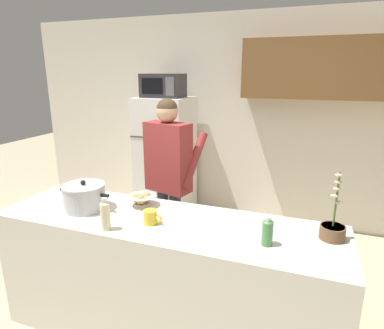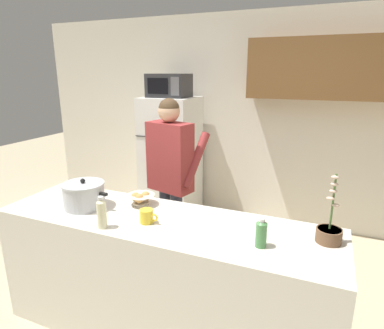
{
  "view_description": "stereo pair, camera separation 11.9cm",
  "coord_description": "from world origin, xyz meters",
  "px_view_note": "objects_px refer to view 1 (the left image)",
  "views": [
    {
      "loc": [
        0.89,
        -1.87,
        1.9
      ],
      "look_at": [
        0.0,
        0.55,
        1.17
      ],
      "focal_mm": 30.61,
      "sensor_mm": 36.0,
      "label": 1
    },
    {
      "loc": [
        1.0,
        -1.83,
        1.9
      ],
      "look_at": [
        0.0,
        0.55,
        1.17
      ],
      "focal_mm": 30.61,
      "sensor_mm": 36.0,
      "label": 2
    }
  ],
  "objects_px": {
    "refrigerator": "(166,160)",
    "bottle_mid_counter": "(105,214)",
    "microwave": "(163,86)",
    "cooking_pot": "(84,197)",
    "potted_orchid": "(333,229)",
    "coffee_mug": "(151,217)",
    "bottle_near_edge": "(267,231)",
    "person_near_pot": "(169,166)",
    "bread_bowl": "(142,199)"
  },
  "relations": [
    {
      "from": "refrigerator",
      "to": "bottle_mid_counter",
      "type": "relative_size",
      "value": 7.4
    },
    {
      "from": "microwave",
      "to": "cooking_pot",
      "type": "xyz_separation_m",
      "value": [
        0.21,
        -1.86,
        -0.73
      ]
    },
    {
      "from": "cooking_pot",
      "to": "potted_orchid",
      "type": "height_order",
      "value": "potted_orchid"
    },
    {
      "from": "bottle_mid_counter",
      "to": "coffee_mug",
      "type": "bearing_deg",
      "value": 37.11
    },
    {
      "from": "bottle_near_edge",
      "to": "person_near_pot",
      "type": "bearing_deg",
      "value": 138.52
    },
    {
      "from": "cooking_pot",
      "to": "bread_bowl",
      "type": "xyz_separation_m",
      "value": [
        0.37,
        0.2,
        -0.04
      ]
    },
    {
      "from": "person_near_pot",
      "to": "bottle_mid_counter",
      "type": "distance_m",
      "value": 1.07
    },
    {
      "from": "bottle_near_edge",
      "to": "coffee_mug",
      "type": "bearing_deg",
      "value": 178.81
    },
    {
      "from": "person_near_pot",
      "to": "bottle_near_edge",
      "type": "height_order",
      "value": "person_near_pot"
    },
    {
      "from": "bread_bowl",
      "to": "microwave",
      "type": "bearing_deg",
      "value": 109.1
    },
    {
      "from": "coffee_mug",
      "to": "bread_bowl",
      "type": "distance_m",
      "value": 0.32
    },
    {
      "from": "cooking_pot",
      "to": "bottle_mid_counter",
      "type": "xyz_separation_m",
      "value": [
        0.34,
        -0.23,
        0.01
      ]
    },
    {
      "from": "microwave",
      "to": "bottle_near_edge",
      "type": "height_order",
      "value": "microwave"
    },
    {
      "from": "potted_orchid",
      "to": "cooking_pot",
      "type": "bearing_deg",
      "value": -175.35
    },
    {
      "from": "refrigerator",
      "to": "bottle_mid_counter",
      "type": "distance_m",
      "value": 2.19
    },
    {
      "from": "bread_bowl",
      "to": "bottle_mid_counter",
      "type": "relative_size",
      "value": 1.0
    },
    {
      "from": "refrigerator",
      "to": "coffee_mug",
      "type": "bearing_deg",
      "value": -68.12
    },
    {
      "from": "person_near_pot",
      "to": "bread_bowl",
      "type": "xyz_separation_m",
      "value": [
        0.06,
        -0.64,
        -0.08
      ]
    },
    {
      "from": "refrigerator",
      "to": "microwave",
      "type": "bearing_deg",
      "value": -89.93
    },
    {
      "from": "bottle_near_edge",
      "to": "bread_bowl",
      "type": "bearing_deg",
      "value": 164.51
    },
    {
      "from": "refrigerator",
      "to": "bottle_mid_counter",
      "type": "height_order",
      "value": "refrigerator"
    },
    {
      "from": "bread_bowl",
      "to": "potted_orchid",
      "type": "height_order",
      "value": "potted_orchid"
    },
    {
      "from": "cooking_pot",
      "to": "bread_bowl",
      "type": "bearing_deg",
      "value": 28.26
    },
    {
      "from": "microwave",
      "to": "person_near_pot",
      "type": "bearing_deg",
      "value": -63.23
    },
    {
      "from": "coffee_mug",
      "to": "potted_orchid",
      "type": "distance_m",
      "value": 1.15
    },
    {
      "from": "potted_orchid",
      "to": "bottle_near_edge",
      "type": "bearing_deg",
      "value": -149.93
    },
    {
      "from": "refrigerator",
      "to": "potted_orchid",
      "type": "distance_m",
      "value": 2.59
    },
    {
      "from": "coffee_mug",
      "to": "bread_bowl",
      "type": "xyz_separation_m",
      "value": [
        -0.2,
        0.25,
        0.0
      ]
    },
    {
      "from": "microwave",
      "to": "person_near_pot",
      "type": "distance_m",
      "value": 1.33
    },
    {
      "from": "microwave",
      "to": "person_near_pot",
      "type": "xyz_separation_m",
      "value": [
        0.51,
        -1.01,
        -0.69
      ]
    },
    {
      "from": "refrigerator",
      "to": "microwave",
      "type": "xyz_separation_m",
      "value": [
        0.0,
        -0.02,
        0.94
      ]
    },
    {
      "from": "refrigerator",
      "to": "microwave",
      "type": "distance_m",
      "value": 0.94
    },
    {
      "from": "microwave",
      "to": "bread_bowl",
      "type": "bearing_deg",
      "value": -70.9
    },
    {
      "from": "cooking_pot",
      "to": "bread_bowl",
      "type": "height_order",
      "value": "cooking_pot"
    },
    {
      "from": "bottle_mid_counter",
      "to": "potted_orchid",
      "type": "relative_size",
      "value": 0.51
    },
    {
      "from": "cooking_pot",
      "to": "potted_orchid",
      "type": "relative_size",
      "value": 0.98
    },
    {
      "from": "bread_bowl",
      "to": "bottle_near_edge",
      "type": "xyz_separation_m",
      "value": [
        0.97,
        -0.27,
        0.04
      ]
    },
    {
      "from": "bottle_near_edge",
      "to": "bottle_mid_counter",
      "type": "relative_size",
      "value": 0.83
    },
    {
      "from": "refrigerator",
      "to": "person_near_pot",
      "type": "height_order",
      "value": "person_near_pot"
    },
    {
      "from": "cooking_pot",
      "to": "bottle_mid_counter",
      "type": "relative_size",
      "value": 1.94
    },
    {
      "from": "bread_bowl",
      "to": "potted_orchid",
      "type": "xyz_separation_m",
      "value": [
        1.33,
        -0.06,
        0.02
      ]
    },
    {
      "from": "coffee_mug",
      "to": "cooking_pot",
      "type": "bearing_deg",
      "value": 174.44
    },
    {
      "from": "bread_bowl",
      "to": "potted_orchid",
      "type": "bearing_deg",
      "value": -2.56
    },
    {
      "from": "coffee_mug",
      "to": "bread_bowl",
      "type": "bearing_deg",
      "value": 128.63
    },
    {
      "from": "bottle_near_edge",
      "to": "refrigerator",
      "type": "bearing_deg",
      "value": 128.4
    },
    {
      "from": "person_near_pot",
      "to": "cooking_pot",
      "type": "relative_size",
      "value": 3.99
    },
    {
      "from": "coffee_mug",
      "to": "bottle_mid_counter",
      "type": "xyz_separation_m",
      "value": [
        -0.23,
        -0.17,
        0.06
      ]
    },
    {
      "from": "refrigerator",
      "to": "cooking_pot",
      "type": "bearing_deg",
      "value": -83.73
    },
    {
      "from": "microwave",
      "to": "cooking_pot",
      "type": "height_order",
      "value": "microwave"
    },
    {
      "from": "cooking_pot",
      "to": "coffee_mug",
      "type": "distance_m",
      "value": 0.58
    }
  ]
}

